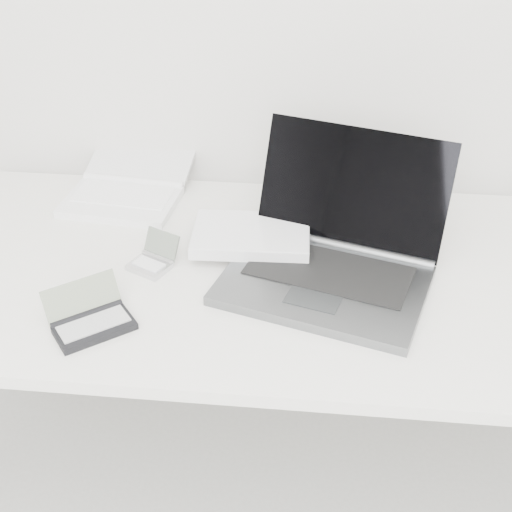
# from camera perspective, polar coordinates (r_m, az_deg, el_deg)

# --- Properties ---
(desk) EXTENTS (1.60, 0.80, 0.73)m
(desk) POSITION_cam_1_polar(r_m,az_deg,el_deg) (1.64, 1.18, -2.36)
(desk) COLOR white
(desk) RESTS_ON ground
(laptop_large) EXTENTS (0.59, 0.51, 0.28)m
(laptop_large) POSITION_cam_1_polar(r_m,az_deg,el_deg) (1.60, 4.54, 0.41)
(laptop_large) COLOR #5C5F61
(laptop_large) RESTS_ON desk
(netbook_open_white) EXTENTS (0.32, 0.39, 0.08)m
(netbook_open_white) POSITION_cam_1_polar(r_m,az_deg,el_deg) (1.92, -10.22, 5.36)
(netbook_open_white) COLOR white
(netbook_open_white) RESTS_ON desk
(pda_silver) EXTENTS (0.12, 0.13, 0.07)m
(pda_silver) POSITION_cam_1_polar(r_m,az_deg,el_deg) (1.63, -8.23, -0.34)
(pda_silver) COLOR silver
(pda_silver) RESTS_ON desk
(palmtop_charcoal) EXTENTS (0.20, 0.19, 0.08)m
(palmtop_charcoal) POSITION_cam_1_polar(r_m,az_deg,el_deg) (1.48, -13.07, -5.01)
(palmtop_charcoal) COLOR black
(palmtop_charcoal) RESTS_ON desk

